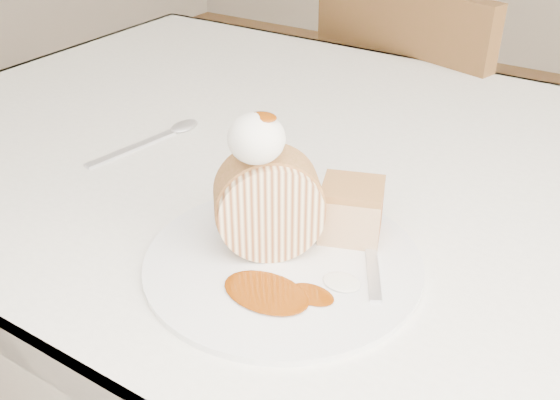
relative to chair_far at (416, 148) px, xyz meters
The scene contains 10 objects.
table 0.61m from the chair_far, 79.14° to the right, with size 1.40×0.90×0.75m.
chair_far is the anchor object (origin of this frame).
plate 0.87m from the chair_far, 79.28° to the right, with size 0.28×0.28×0.01m, color white.
roulade_slice 0.87m from the chair_far, 80.70° to the right, with size 0.10×0.10×0.06m, color beige.
cake_chunk 0.82m from the chair_far, 75.52° to the right, with size 0.06×0.06×0.05m, color #AC6C41.
whipped_cream 0.91m from the chair_far, 81.16° to the right, with size 0.05×0.05×0.05m, color silver.
caramel_drizzle 0.92m from the chair_far, 80.80° to the right, with size 0.03×0.02×0.01m, color #712E04.
caramel_pool 0.93m from the chair_far, 78.90° to the right, with size 0.09×0.06×0.00m, color #712E04, non-canonical shape.
fork 0.85m from the chair_far, 73.22° to the right, with size 0.02×0.17×0.00m, color silver.
spoon 0.77m from the chair_far, 102.50° to the right, with size 0.03×0.18×0.00m, color silver.
Camera 1 is at (0.31, -0.47, 1.13)m, focal length 40.00 mm.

